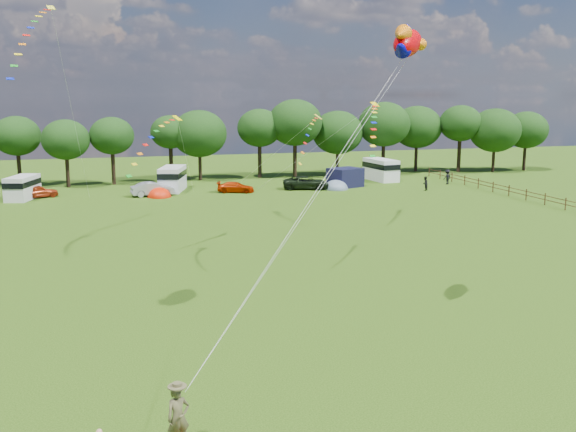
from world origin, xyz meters
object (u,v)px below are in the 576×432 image
object	(u,v)px
car_d	(306,183)
kite_flyer	(178,417)
campervan_b	(22,187)
walker_b	(447,177)
car_b	(153,189)
campervan_d	(381,169)
car_a	(38,192)
campervan_c	(172,178)
fish_kite	(406,42)
car_c	(236,187)
walker_a	(425,184)
tent_greyblue	(336,189)
tent_orange	(159,197)

from	to	relation	value
car_d	kite_flyer	size ratio (longest dim) A/B	2.75
campervan_b	walker_b	xyz separation A→B (m)	(48.79, -1.81, -0.41)
kite_flyer	walker_b	size ratio (longest dim) A/B	1.11
car_b	campervan_d	world-z (taller)	campervan_d
car_a	campervan_c	bearing A→B (deg)	-107.99
kite_flyer	fish_kite	bearing A→B (deg)	22.31
fish_kite	walker_b	xyz separation A→B (m)	(26.99, 42.90, -12.19)
car_c	kite_flyer	xyz separation A→B (m)	(-12.07, -51.77, 0.41)
car_c	fish_kite	bearing A→B (deg)	-162.08
campervan_d	walker_a	distance (m)	9.69
fish_kite	walker_a	xyz separation A→B (m)	(21.88, 38.90, -12.29)
car_c	car_d	size ratio (longest dim) A/B	0.72
car_d	walker_b	bearing A→B (deg)	-76.27
tent_greyblue	fish_kite	bearing A→B (deg)	-106.21
car_a	tent_orange	distance (m)	12.82
walker_b	car_a	bearing A→B (deg)	-22.18
tent_orange	tent_greyblue	size ratio (longest dim) A/B	0.90
car_c	tent_orange	size ratio (longest dim) A/B	1.42
car_a	fish_kite	bearing A→B (deg)	-179.39
campervan_b	campervan_c	xyz separation A→B (m)	(15.78, 1.96, 0.15)
car_d	walker_b	xyz separation A→B (m)	(17.91, -0.73, 0.16)
car_a	fish_kite	size ratio (longest dim) A/B	1.29
car_b	campervan_c	bearing A→B (deg)	-42.41
campervan_c	car_d	bearing A→B (deg)	-85.09
car_c	kite_flyer	world-z (taller)	kite_flyer
car_d	campervan_c	bearing A→B (deg)	94.68
kite_flyer	tent_orange	bearing A→B (deg)	71.84
car_a	car_b	xyz separation A→B (m)	(11.85, -1.99, 0.08)
fish_kite	walker_b	world-z (taller)	fish_kite
car_a	fish_kite	distance (m)	51.16
tent_orange	tent_greyblue	bearing A→B (deg)	0.79
campervan_b	tent_greyblue	bearing A→B (deg)	-77.81
campervan_d	walker_b	size ratio (longest dim) A/B	3.20
campervan_c	tent_orange	xyz separation A→B (m)	(-1.86, -4.29, -1.45)
tent_greyblue	kite_flyer	world-z (taller)	kite_flyer
campervan_b	fish_kite	world-z (taller)	fish_kite
campervan_d	car_d	bearing A→B (deg)	106.27
walker_b	car_b	bearing A→B (deg)	-19.93
car_d	campervan_b	world-z (taller)	campervan_b
car_c	car_d	distance (m)	8.43
car_c	fish_kite	xyz separation A→B (m)	(-0.66, -43.33, 12.51)
campervan_d	tent_orange	world-z (taller)	campervan_d
car_c	walker_b	size ratio (longest dim) A/B	2.19
car_a	tent_greyblue	distance (m)	32.87
tent_orange	campervan_b	bearing A→B (deg)	170.49
car_d	fish_kite	bearing A→B (deg)	-175.69
car_b	car_d	xyz separation A→B (m)	(17.59, 0.35, -0.01)
car_d	car_a	bearing A→B (deg)	102.89
tent_greyblue	car_c	bearing A→B (deg)	176.72
tent_greyblue	fish_kite	size ratio (longest dim) A/B	0.98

